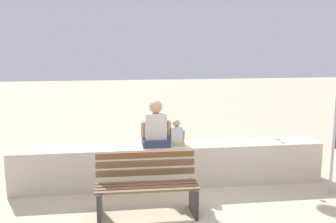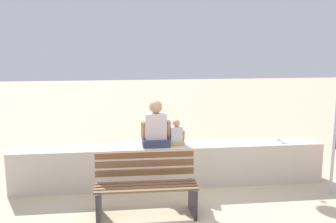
# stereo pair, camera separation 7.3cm
# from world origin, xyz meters

# --- Properties ---
(ground_plane) EXTENTS (40.00, 40.00, 0.00)m
(ground_plane) POSITION_xyz_m (0.00, 0.00, 0.00)
(ground_plane) COLOR beige
(seawall_ledge) EXTENTS (5.45, 0.56, 0.72)m
(seawall_ledge) POSITION_xyz_m (0.00, 1.39, 0.36)
(seawall_ledge) COLOR beige
(seawall_ledge) RESTS_ON ground
(park_bench) EXTENTS (1.50, 0.63, 0.88)m
(park_bench) POSITION_xyz_m (-0.51, 0.24, 0.41)
(park_bench) COLOR brown
(park_bench) RESTS_ON ground
(person_adult) EXTENTS (0.52, 0.38, 0.80)m
(person_adult) POSITION_xyz_m (-0.25, 1.39, 1.03)
(person_adult) COLOR #303856
(person_adult) RESTS_ON seawall_ledge
(person_child) EXTENTS (0.30, 0.22, 0.45)m
(person_child) POSITION_xyz_m (0.11, 1.39, 0.90)
(person_child) COLOR tan
(person_child) RESTS_ON seawall_ledge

